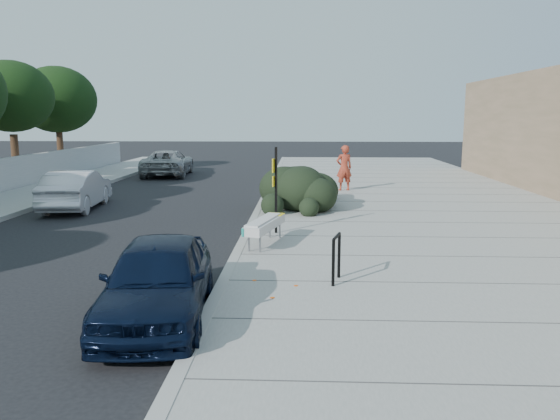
% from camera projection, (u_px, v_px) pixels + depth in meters
% --- Properties ---
extents(ground, '(120.00, 120.00, 0.00)m').
position_uv_depth(ground, '(236.00, 261.00, 12.47)').
color(ground, black).
rests_on(ground, ground).
extents(sidewalk_near, '(11.20, 50.00, 0.15)m').
position_uv_depth(sidewalk_near, '(432.00, 219.00, 17.14)').
color(sidewalk_near, gray).
rests_on(sidewalk_near, ground).
extents(curb_near, '(0.22, 50.00, 0.17)m').
position_uv_depth(curb_near, '(255.00, 217.00, 17.38)').
color(curb_near, '#9E9E99').
rests_on(curb_near, ground).
extents(curb_far, '(0.22, 50.00, 0.17)m').
position_uv_depth(curb_far, '(10.00, 215.00, 17.71)').
color(curb_far, '#9E9E99').
rests_on(curb_far, ground).
extents(tree_far_e, '(4.00, 4.00, 5.90)m').
position_uv_depth(tree_far_e, '(10.00, 97.00, 26.06)').
color(tree_far_e, '#332114').
rests_on(tree_far_e, ground).
extents(tree_far_f, '(4.40, 4.40, 6.07)m').
position_uv_depth(tree_far_f, '(57.00, 100.00, 30.99)').
color(tree_far_f, '#332114').
rests_on(tree_far_f, ground).
extents(bench, '(0.93, 2.09, 0.62)m').
position_uv_depth(bench, '(265.00, 225.00, 13.32)').
color(bench, gray).
rests_on(bench, sidewalk_near).
extents(bike_rack, '(0.20, 0.61, 0.91)m').
position_uv_depth(bike_rack, '(336.00, 254.00, 10.29)').
color(bike_rack, black).
rests_on(bike_rack, sidewalk_near).
extents(sign_post, '(0.13, 0.26, 2.31)m').
position_uv_depth(sign_post, '(275.00, 184.00, 14.51)').
color(sign_post, black).
rests_on(sign_post, sidewalk_near).
extents(hedge, '(2.29, 4.33, 1.60)m').
position_uv_depth(hedge, '(302.00, 183.00, 19.14)').
color(hedge, black).
rests_on(hedge, sidewalk_near).
extents(sedan_navy, '(1.97, 4.09, 1.35)m').
position_uv_depth(sedan_navy, '(158.00, 280.00, 8.74)').
color(sedan_navy, black).
rests_on(sedan_navy, ground).
extents(wagon_silver, '(1.91, 4.36, 1.39)m').
position_uv_depth(wagon_silver, '(76.00, 190.00, 19.28)').
color(wagon_silver, silver).
rests_on(wagon_silver, ground).
extents(suv_silver, '(2.69, 5.23, 1.41)m').
position_uv_depth(suv_silver, '(168.00, 163.00, 30.29)').
color(suv_silver, '#979A9C').
rests_on(suv_silver, ground).
extents(pedestrian, '(0.79, 0.63, 1.91)m').
position_uv_depth(pedestrian, '(344.00, 168.00, 23.05)').
color(pedestrian, '#A03623').
rests_on(pedestrian, sidewalk_near).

